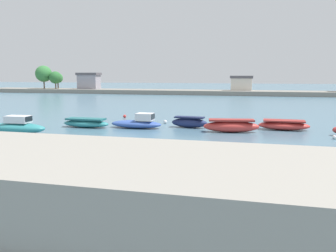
{
  "coord_description": "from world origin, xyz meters",
  "views": [
    {
      "loc": [
        22.0,
        -18.33,
        5.3
      ],
      "look_at": [
        14.17,
        12.45,
        0.61
      ],
      "focal_mm": 37.25,
      "sensor_mm": 36.0,
      "label": 1
    }
  ],
  "objects_px": {
    "moored_boat_3": "(86,123)",
    "mooring_buoy_4": "(125,116)",
    "moored_boat_2": "(17,127)",
    "moored_boat_7": "(284,125)",
    "mooring_buoy_2": "(334,137)",
    "mooring_buoy_3": "(165,122)",
    "moored_boat_4": "(138,123)",
    "moored_boat_5": "(189,122)",
    "moored_boat_6": "(231,126)"
  },
  "relations": [
    {
      "from": "moored_boat_3",
      "to": "mooring_buoy_4",
      "type": "distance_m",
      "value": 8.34
    },
    {
      "from": "moored_boat_3",
      "to": "moored_boat_5",
      "type": "bearing_deg",
      "value": 13.78
    },
    {
      "from": "mooring_buoy_3",
      "to": "moored_boat_6",
      "type": "bearing_deg",
      "value": -28.08
    },
    {
      "from": "mooring_buoy_3",
      "to": "moored_boat_3",
      "type": "bearing_deg",
      "value": -147.95
    },
    {
      "from": "moored_boat_4",
      "to": "mooring_buoy_3",
      "type": "height_order",
      "value": "moored_boat_4"
    },
    {
      "from": "moored_boat_3",
      "to": "moored_boat_4",
      "type": "relative_size",
      "value": 0.95
    },
    {
      "from": "moored_boat_3",
      "to": "mooring_buoy_2",
      "type": "bearing_deg",
      "value": -1.53
    },
    {
      "from": "moored_boat_4",
      "to": "moored_boat_5",
      "type": "distance_m",
      "value": 5.21
    },
    {
      "from": "mooring_buoy_3",
      "to": "moored_boat_7",
      "type": "bearing_deg",
      "value": -6.13
    },
    {
      "from": "moored_boat_2",
      "to": "moored_boat_6",
      "type": "height_order",
      "value": "moored_boat_2"
    },
    {
      "from": "moored_boat_3",
      "to": "mooring_buoy_2",
      "type": "distance_m",
      "value": 23.13
    },
    {
      "from": "moored_boat_2",
      "to": "moored_boat_7",
      "type": "height_order",
      "value": "moored_boat_2"
    },
    {
      "from": "moored_boat_7",
      "to": "mooring_buoy_2",
      "type": "relative_size",
      "value": 14.83
    },
    {
      "from": "moored_boat_7",
      "to": "moored_boat_3",
      "type": "bearing_deg",
      "value": -169.29
    },
    {
      "from": "mooring_buoy_4",
      "to": "mooring_buoy_2",
      "type": "bearing_deg",
      "value": -22.5
    },
    {
      "from": "moored_boat_3",
      "to": "mooring_buoy_3",
      "type": "bearing_deg",
      "value": 32.73
    },
    {
      "from": "mooring_buoy_4",
      "to": "moored_boat_6",
      "type": "bearing_deg",
      "value": -29.68
    },
    {
      "from": "moored_boat_3",
      "to": "moored_boat_5",
      "type": "height_order",
      "value": "moored_boat_5"
    },
    {
      "from": "moored_boat_2",
      "to": "moored_boat_3",
      "type": "distance_m",
      "value": 6.57
    },
    {
      "from": "moored_boat_7",
      "to": "mooring_buoy_4",
      "type": "relative_size",
      "value": 12.29
    },
    {
      "from": "moored_boat_7",
      "to": "mooring_buoy_3",
      "type": "xyz_separation_m",
      "value": [
        -12.22,
        1.31,
        -0.25
      ]
    },
    {
      "from": "moored_boat_5",
      "to": "mooring_buoy_2",
      "type": "relative_size",
      "value": 11.62
    },
    {
      "from": "moored_boat_3",
      "to": "moored_boat_6",
      "type": "relative_size",
      "value": 0.93
    },
    {
      "from": "moored_boat_4",
      "to": "moored_boat_6",
      "type": "bearing_deg",
      "value": -1.25
    },
    {
      "from": "moored_boat_3",
      "to": "moored_boat_4",
      "type": "xyz_separation_m",
      "value": [
        5.28,
        0.81,
        0.08
      ]
    },
    {
      "from": "mooring_buoy_2",
      "to": "mooring_buoy_3",
      "type": "height_order",
      "value": "mooring_buoy_3"
    },
    {
      "from": "mooring_buoy_2",
      "to": "moored_boat_4",
      "type": "bearing_deg",
      "value": 174.55
    },
    {
      "from": "moored_boat_4",
      "to": "mooring_buoy_2",
      "type": "distance_m",
      "value": 17.92
    },
    {
      "from": "moored_boat_2",
      "to": "moored_boat_4",
      "type": "relative_size",
      "value": 1.07
    },
    {
      "from": "moored_boat_6",
      "to": "mooring_buoy_2",
      "type": "xyz_separation_m",
      "value": [
        8.57,
        -1.44,
        -0.42
      ]
    },
    {
      "from": "moored_boat_4",
      "to": "moored_boat_6",
      "type": "relative_size",
      "value": 0.98
    },
    {
      "from": "moored_boat_4",
      "to": "moored_boat_7",
      "type": "bearing_deg",
      "value": 9.9
    },
    {
      "from": "mooring_buoy_2",
      "to": "mooring_buoy_3",
      "type": "bearing_deg",
      "value": 161.37
    },
    {
      "from": "moored_boat_6",
      "to": "mooring_buoy_4",
      "type": "bearing_deg",
      "value": 140.62
    },
    {
      "from": "mooring_buoy_2",
      "to": "moored_boat_6",
      "type": "bearing_deg",
      "value": 170.48
    },
    {
      "from": "moored_boat_2",
      "to": "moored_boat_7",
      "type": "xyz_separation_m",
      "value": [
        23.61,
        8.19,
        -0.15
      ]
    },
    {
      "from": "moored_boat_7",
      "to": "moored_boat_4",
      "type": "bearing_deg",
      "value": -169.07
    },
    {
      "from": "moored_boat_7",
      "to": "mooring_buoy_3",
      "type": "bearing_deg",
      "value": 175.29
    },
    {
      "from": "mooring_buoy_2",
      "to": "moored_boat_2",
      "type": "bearing_deg",
      "value": -171.43
    },
    {
      "from": "mooring_buoy_2",
      "to": "mooring_buoy_4",
      "type": "xyz_separation_m",
      "value": [
        -22.15,
        9.18,
        0.03
      ]
    },
    {
      "from": "mooring_buoy_4",
      "to": "mooring_buoy_3",
      "type": "bearing_deg",
      "value": -31.51
    },
    {
      "from": "moored_boat_2",
      "to": "mooring_buoy_3",
      "type": "height_order",
      "value": "moored_boat_2"
    },
    {
      "from": "mooring_buoy_2",
      "to": "mooring_buoy_3",
      "type": "xyz_separation_m",
      "value": [
        -15.96,
        5.38,
        0.04
      ]
    },
    {
      "from": "moored_boat_4",
      "to": "moored_boat_5",
      "type": "xyz_separation_m",
      "value": [
        4.97,
        1.58,
        0.01
      ]
    },
    {
      "from": "moored_boat_7",
      "to": "mooring_buoy_2",
      "type": "height_order",
      "value": "moored_boat_7"
    },
    {
      "from": "moored_boat_2",
      "to": "mooring_buoy_2",
      "type": "relative_size",
      "value": 17.11
    },
    {
      "from": "mooring_buoy_2",
      "to": "moored_boat_3",
      "type": "bearing_deg",
      "value": 177.78
    },
    {
      "from": "moored_boat_2",
      "to": "mooring_buoy_4",
      "type": "distance_m",
      "value": 14.28
    },
    {
      "from": "mooring_buoy_2",
      "to": "mooring_buoy_4",
      "type": "bearing_deg",
      "value": 157.5
    },
    {
      "from": "moored_boat_2",
      "to": "moored_boat_5",
      "type": "bearing_deg",
      "value": 23.0
    }
  ]
}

